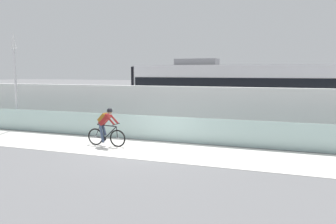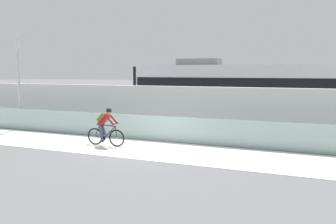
% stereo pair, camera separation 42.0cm
% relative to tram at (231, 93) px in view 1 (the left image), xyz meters
% --- Properties ---
extents(ground_plane, '(200.00, 200.00, 0.00)m').
position_rel_tram_xyz_m(ground_plane, '(-2.27, -6.85, -1.89)').
color(ground_plane, slate).
extents(bike_path_deck, '(32.00, 3.20, 0.01)m').
position_rel_tram_xyz_m(bike_path_deck, '(-2.27, -6.85, -1.89)').
color(bike_path_deck, silver).
rests_on(bike_path_deck, ground).
extents(glass_parapet, '(32.00, 0.05, 1.11)m').
position_rel_tram_xyz_m(glass_parapet, '(-2.27, -5.00, -1.34)').
color(glass_parapet, silver).
rests_on(glass_parapet, ground).
extents(concrete_barrier_wall, '(32.00, 0.36, 2.38)m').
position_rel_tram_xyz_m(concrete_barrier_wall, '(-2.27, -3.20, -0.70)').
color(concrete_barrier_wall, silver).
rests_on(concrete_barrier_wall, ground).
extents(tram_rail_near, '(32.00, 0.08, 0.01)m').
position_rel_tram_xyz_m(tram_rail_near, '(-2.27, -0.72, -1.89)').
color(tram_rail_near, '#595654').
rests_on(tram_rail_near, ground).
extents(tram_rail_far, '(32.00, 0.08, 0.01)m').
position_rel_tram_xyz_m(tram_rail_far, '(-2.27, 0.72, -1.89)').
color(tram_rail_far, '#595654').
rests_on(tram_rail_far, ground).
extents(tram, '(11.06, 2.54, 3.81)m').
position_rel_tram_xyz_m(tram, '(0.00, 0.00, 0.00)').
color(tram, silver).
rests_on(tram, ground).
extents(cyclist_on_bike, '(1.77, 0.58, 1.61)m').
position_rel_tram_xyz_m(cyclist_on_bike, '(-3.92, -6.85, -1.09)').
color(cyclist_on_bike, black).
rests_on(cyclist_on_bike, ground).
extents(lamp_post_antenna, '(0.28, 0.28, 5.20)m').
position_rel_tram_xyz_m(lamp_post_antenna, '(-10.69, -4.70, 1.40)').
color(lamp_post_antenna, gray).
rests_on(lamp_post_antenna, ground).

